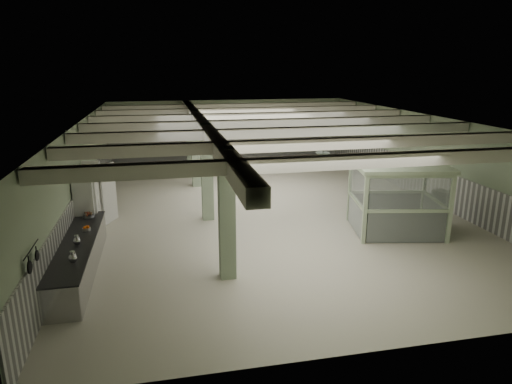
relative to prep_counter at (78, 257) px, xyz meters
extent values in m
plane|color=beige|center=(6.54, 4.86, -0.46)|extent=(20.00, 20.00, 0.00)
cube|color=silver|center=(6.54, 4.86, 3.14)|extent=(14.00, 20.00, 0.02)
cube|color=#96AB89|center=(6.54, 14.86, 1.34)|extent=(14.00, 0.02, 3.60)
cube|color=#96AB89|center=(6.54, -5.14, 1.34)|extent=(14.00, 0.02, 3.60)
cube|color=#96AB89|center=(-0.46, 4.86, 1.34)|extent=(0.02, 20.00, 3.60)
cube|color=#96AB89|center=(13.54, 4.86, 1.34)|extent=(0.02, 20.00, 3.60)
cube|color=silver|center=(-0.43, 4.86, 0.29)|extent=(0.05, 19.90, 1.50)
cube|color=silver|center=(13.52, 4.86, 0.29)|extent=(0.05, 19.90, 1.50)
cube|color=silver|center=(6.54, 14.84, 0.29)|extent=(13.90, 0.05, 1.50)
cube|color=silver|center=(4.04, 4.86, 2.92)|extent=(0.45, 19.90, 0.40)
cube|color=silver|center=(6.54, -2.64, 2.96)|extent=(13.90, 0.35, 0.32)
cube|color=silver|center=(6.54, -0.14, 2.96)|extent=(13.90, 0.35, 0.32)
cube|color=silver|center=(6.54, 2.36, 2.96)|extent=(13.90, 0.35, 0.32)
cube|color=silver|center=(6.54, 4.86, 2.96)|extent=(13.90, 0.35, 0.32)
cube|color=silver|center=(6.54, 7.36, 2.96)|extent=(13.90, 0.35, 0.32)
cube|color=silver|center=(6.54, 9.86, 2.96)|extent=(13.90, 0.35, 0.32)
cube|color=silver|center=(6.54, 12.36, 2.96)|extent=(13.90, 0.35, 0.32)
cube|color=#8DA282|center=(4.04, -1.14, 1.34)|extent=(0.42, 0.42, 3.60)
cube|color=#8DA282|center=(4.04, 3.86, 1.34)|extent=(0.42, 0.42, 3.60)
cube|color=#8DA282|center=(4.04, 8.86, 1.34)|extent=(0.42, 0.42, 3.60)
cube|color=#8DA282|center=(4.04, 12.86, 1.34)|extent=(0.42, 0.42, 3.60)
cylinder|color=black|center=(-0.39, -2.74, 1.39)|extent=(0.02, 1.20, 0.02)
cone|color=#2F3F30|center=(7.04, -0.14, 2.59)|extent=(0.44, 0.44, 0.22)
cone|color=#2F3F30|center=(7.04, 5.36, 2.59)|extent=(0.44, 0.44, 0.22)
cone|color=#2F3F30|center=(7.04, 10.36, 2.59)|extent=(0.44, 0.44, 0.22)
cube|color=#ADADB2|center=(0.00, 0.00, -0.02)|extent=(0.91, 5.44, 0.88)
cube|color=black|center=(0.00, 0.00, 0.43)|extent=(0.95, 5.48, 0.04)
cylinder|color=#B2B2B7|center=(0.15, 0.87, 0.48)|extent=(0.29, 0.29, 0.09)
cylinder|color=black|center=(-0.34, -3.18, 1.17)|extent=(0.04, 0.27, 0.27)
cylinder|color=black|center=(-0.34, -2.57, 1.17)|extent=(0.03, 0.23, 0.23)
cube|color=silver|center=(-0.11, 3.53, 0.68)|extent=(0.62, 2.48, 2.28)
cube|color=silver|center=(0.23, 2.96, 0.68)|extent=(0.06, 0.93, 2.18)
cube|color=silver|center=(0.35, 4.20, 0.68)|extent=(0.44, 0.87, 2.18)
cube|color=silver|center=(0.27, 2.96, 0.68)|extent=(0.02, 0.05, 0.30)
cube|color=silver|center=(0.27, 4.10, 0.68)|extent=(0.02, 0.05, 0.30)
cube|color=#AEC49D|center=(8.72, 0.34, 0.69)|extent=(0.14, 0.14, 2.30)
cube|color=#AEC49D|center=(9.16, 2.60, 0.69)|extent=(0.14, 0.14, 2.30)
cube|color=#AEC49D|center=(11.43, -0.19, 0.69)|extent=(0.14, 0.14, 2.30)
cube|color=#AEC49D|center=(11.87, 2.07, 0.69)|extent=(0.14, 0.14, 2.30)
cube|color=#AEC49D|center=(10.29, 1.20, 1.90)|extent=(3.45, 3.09, 0.12)
cube|color=silver|center=(10.07, 0.07, 0.09)|extent=(2.53, 0.55, 1.05)
cube|color=silver|center=(10.07, 0.07, 1.32)|extent=(2.53, 0.55, 1.22)
cube|color=silver|center=(10.52, 2.33, 0.09)|extent=(2.53, 0.55, 1.05)
cube|color=silver|center=(10.52, 2.33, 1.32)|extent=(2.53, 0.55, 1.22)
cube|color=silver|center=(8.94, 1.47, 0.09)|extent=(0.46, 2.07, 1.05)
cube|color=silver|center=(8.94, 1.47, 1.32)|extent=(0.46, 2.07, 1.22)
cube|color=silver|center=(11.65, 0.94, 0.09)|extent=(0.46, 2.07, 1.05)
cube|color=silver|center=(11.65, 0.94, 1.32)|extent=(0.46, 2.07, 1.22)
cube|color=#595C4D|center=(12.13, 1.31, 0.20)|extent=(0.59, 0.71, 1.33)
camera|label=1|loc=(2.42, -12.52, 5.17)|focal=32.00mm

